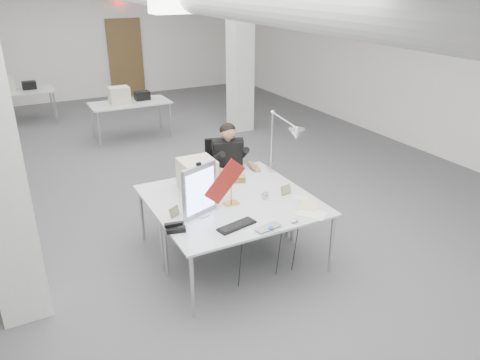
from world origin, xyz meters
The scene contains 22 objects.
room_shell centered at (0.04, 0.13, 1.69)m, with size 10.04×14.04×3.24m.
desk_main centered at (0.00, -2.50, 0.74)m, with size 1.80×0.90×0.03m, color silver.
desk_second centered at (0.00, -1.60, 0.74)m, with size 1.80×0.90×0.03m, color silver.
bg_desk_a centered at (0.20, 3.00, 0.74)m, with size 1.60×0.80×0.03m, color silver.
bg_desk_b centered at (-1.80, 5.20, 0.74)m, with size 1.60×0.80×0.03m, color silver.
office_chair centered at (0.46, -1.01, 0.52)m, with size 0.51×0.51×1.04m, color black, non-canonical shape.
seated_person centered at (0.46, -1.06, 0.90)m, with size 0.52×0.66×0.98m, color black, non-canonical shape.
monitor centered at (-0.46, -2.23, 1.04)m, with size 0.46×0.05×0.57m, color #A6A7AB.
pennant centered at (-0.18, -2.27, 1.10)m, with size 0.50×0.01×0.21m, color maroon.
keyboard centered at (-0.24, -2.66, 0.77)m, with size 0.43×0.14×0.02m, color black.
laptop centered at (0.04, -2.89, 0.77)m, with size 0.29×0.19×0.02m, color #B9BABE.
mouse centered at (0.34, -2.86, 0.77)m, with size 0.10×0.06×0.04m, color silver.
bankers_lamp centered at (-0.05, -2.16, 0.93)m, with size 0.31×0.12×0.35m, color #C78A3E, non-canonical shape.
desk_phone centered at (-0.82, -2.43, 0.78)m, with size 0.19×0.17×0.05m, color black.
picture_frame_left centered at (-0.72, -2.14, 0.81)m, with size 0.14×0.01×0.11m, color #9E7A44.
picture_frame_right centered at (0.64, -2.23, 0.81)m, with size 0.14×0.01×0.11m, color #A97D49.
desk_clock centered at (0.36, -2.22, 0.81)m, with size 0.09×0.09×0.03m, color #B3B2B7.
paper_stack_a centered at (0.61, -2.78, 0.76)m, with size 0.22×0.32×0.01m, color white.
paper_stack_b centered at (0.70, -2.61, 0.76)m, with size 0.19×0.27×0.01m, color #DDCA84.
paper_stack_c centered at (0.73, -2.40, 0.76)m, with size 0.19×0.13×0.01m, color silver.
beige_monitor centered at (-0.23, -1.62, 0.95)m, with size 0.40×0.38×0.38m, color beige.
architect_lamp centered at (0.85, -1.78, 1.16)m, with size 0.22×0.63×0.81m, color silver, non-canonical shape.
Camera 1 is at (-2.16, -6.42, 3.11)m, focal length 35.00 mm.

